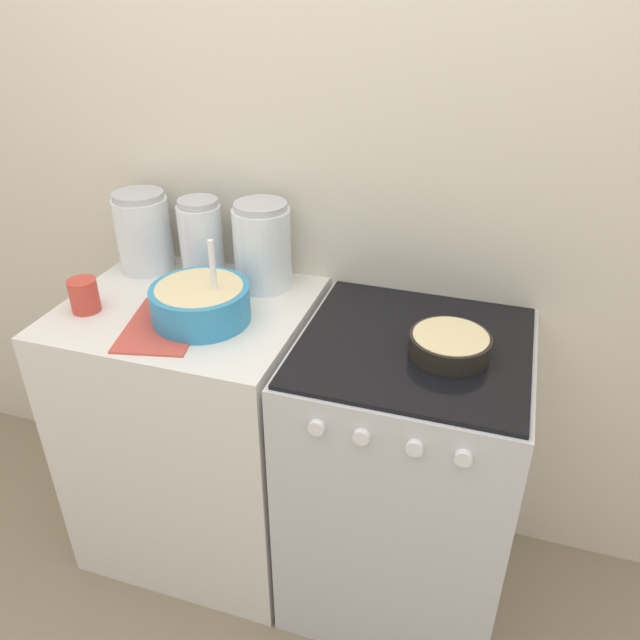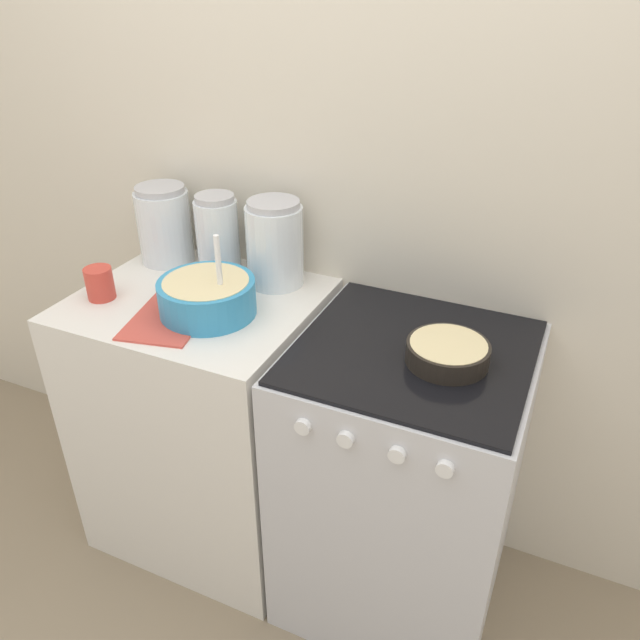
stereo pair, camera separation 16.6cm
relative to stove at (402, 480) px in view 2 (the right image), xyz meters
The scene contains 11 objects.
ground_plane 0.65m from the stove, 136.98° to the right, with size 12.00×12.00×0.00m, color gray.
wall_back 0.87m from the stove, 134.72° to the left, with size 4.42×0.05×2.40m.
countertop_cabinet 0.68m from the stove, behind, with size 0.71×0.61×0.93m.
stove is the anchor object (origin of this frame).
mixing_bowl 0.79m from the stove, behind, with size 0.28×0.28×0.25m.
baking_pan 0.50m from the stove, 14.06° to the right, with size 0.21×0.21×0.06m.
storage_jar_left 1.10m from the stove, 167.85° to the left, with size 0.18×0.18×0.26m.
storage_jar_middle 0.94m from the stove, 164.51° to the left, with size 0.14×0.14×0.26m.
storage_jar_right 0.80m from the stove, 158.76° to the left, with size 0.18×0.18×0.27m.
tin_can 1.08m from the stove, behind, with size 0.08×0.08×0.10m.
recipe_page 0.84m from the stove, 169.65° to the right, with size 0.26×0.33×0.01m.
Camera 2 is at (0.67, -1.04, 1.81)m, focal length 35.00 mm.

